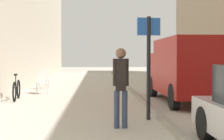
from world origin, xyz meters
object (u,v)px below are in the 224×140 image
Objects in this scene: street_sign_post at (149,59)px; cafe_chair_by_doorway at (45,78)px; bicycle_leaning at (17,90)px; cafe_chair_near_window at (42,81)px; delivery_van at (188,68)px; pedestrian_main_foreground at (121,82)px.

street_sign_post is 9.62m from cafe_chair_by_doorway.
bicycle_leaning is 2.19m from cafe_chair_near_window.
street_sign_post is 6.06m from bicycle_leaning.
delivery_van is at bearing 126.18° from cafe_chair_near_window.
bicycle_leaning is 1.88× the size of cafe_chair_near_window.
delivery_van is at bearing -120.93° from pedestrian_main_foreground.
cafe_chair_by_doorway is (0.34, 4.58, 0.17)m from bicycle_leaning.
cafe_chair_near_window and cafe_chair_by_doorway have the same top height.
cafe_chair_by_doorway is (-3.91, 8.74, -1.00)m from street_sign_post.
cafe_chair_near_window is (-5.56, 2.98, -0.65)m from delivery_van.
bicycle_leaning is (-4.25, 4.16, -1.16)m from street_sign_post.
delivery_van is 3.81m from street_sign_post.
street_sign_post is 1.47× the size of bicycle_leaning.
delivery_van is 2.89× the size of bicycle_leaning.
delivery_van is 6.26m from bicycle_leaning.
delivery_van is 7.99m from cafe_chair_by_doorway.
cafe_chair_by_doorway is at bearing -73.77° from street_sign_post.
pedestrian_main_foreground is at bearing -122.35° from delivery_van.
street_sign_post reaches higher than delivery_van.
pedestrian_main_foreground reaches higher than cafe_chair_by_doorway.
delivery_van is at bearing -127.84° from street_sign_post.
street_sign_post reaches higher than pedestrian_main_foreground.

